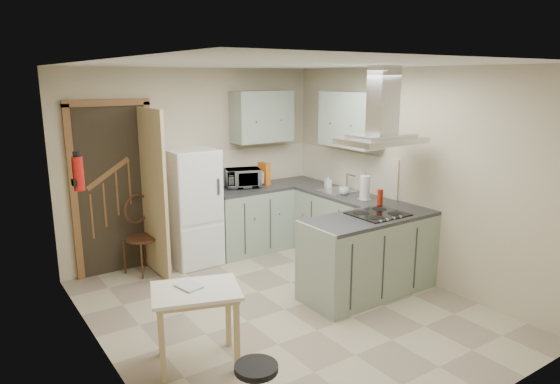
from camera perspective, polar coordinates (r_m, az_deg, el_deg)
floor at (r=5.38m, az=0.60°, el=-13.27°), size 4.20×4.20×0.00m
ceiling at (r=4.82m, az=0.68°, el=14.41°), size 4.20×4.20×0.00m
back_wall at (r=6.75m, az=-9.69°, el=3.17°), size 3.60×0.00×3.60m
left_wall at (r=4.22m, az=-19.83°, el=-3.35°), size 0.00×4.20×4.20m
right_wall at (r=6.15m, az=14.51°, el=1.98°), size 0.00×4.20×4.20m
doorway at (r=6.38m, az=-18.48°, el=0.29°), size 1.10×0.12×2.10m
fridge at (r=6.50m, az=-10.00°, el=-1.72°), size 0.60×0.60×1.50m
counter_back at (r=6.97m, az=-3.46°, el=-3.11°), size 1.08×0.60×0.90m
counter_right at (r=6.91m, az=5.45°, el=-3.29°), size 0.60×1.95×0.90m
splashback at (r=7.20m, az=-2.67°, el=3.15°), size 1.68×0.02×0.50m
wall_cabinet_back at (r=6.97m, az=-2.09°, el=8.63°), size 0.85×0.35×0.70m
wall_cabinet_right at (r=6.53m, az=8.13°, el=8.21°), size 0.35×0.90×0.70m
peninsula at (r=5.69m, az=10.23°, el=-7.06°), size 1.55×0.65×0.90m
hob at (r=5.62m, az=11.14°, el=-2.47°), size 0.58×0.50×0.01m
extractor_hood at (r=5.46m, az=11.51°, el=5.79°), size 0.90×0.55×0.10m
sink at (r=6.66m, az=6.50°, el=0.13°), size 0.45×0.40×0.01m
fire_extinguisher at (r=5.03m, az=-22.06°, el=1.96°), size 0.10×0.10×0.32m
drop_leaf_table at (r=4.40m, az=-9.45°, el=-14.91°), size 0.85×0.74×0.67m
bentwood_chair at (r=6.39m, az=-15.48°, el=-5.12°), size 0.51×0.51×0.89m
microwave at (r=6.86m, az=-4.29°, el=1.60°), size 0.54×0.45×0.26m
kettle at (r=7.06m, az=-2.04°, el=1.74°), size 0.17×0.17×0.20m
cereal_box at (r=7.05m, az=-1.81°, el=2.14°), size 0.09×0.21×0.30m
soap_bottle at (r=6.86m, az=5.52°, el=1.18°), size 0.09×0.09×0.16m
paper_towel at (r=6.22m, az=9.67°, el=0.50°), size 0.16×0.16×0.31m
cup at (r=6.47m, az=7.33°, el=0.12°), size 0.13×0.13×0.10m
red_bottle at (r=5.98m, az=11.36°, el=-0.63°), size 0.09×0.09×0.20m
book at (r=4.24m, az=-11.27°, el=-10.31°), size 0.20×0.25×0.10m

